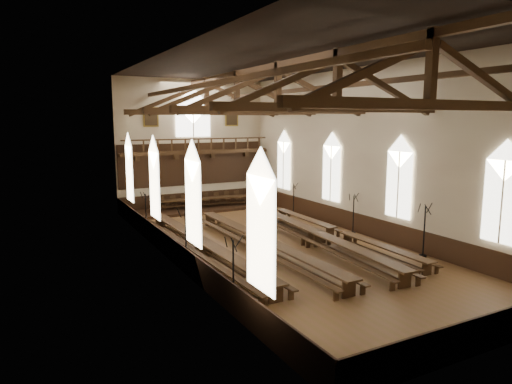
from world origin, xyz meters
TOP-DOWN VIEW (x-y plane):
  - ground at (0.00, 0.00)m, footprint 26.00×26.00m
  - room_walls at (0.00, 0.00)m, footprint 26.00×26.00m
  - wainscot_band at (0.00, 0.00)m, footprint 12.00×26.00m
  - side_windows at (-0.00, -0.00)m, footprint 11.85×19.80m
  - end_window at (0.00, 12.90)m, footprint 2.80×0.12m
  - minstrels_gallery at (0.00, 12.66)m, footprint 11.80×1.24m
  - portraits at (0.00, 12.90)m, footprint 7.75×0.09m
  - roof_trusses at (0.00, -0.00)m, footprint 11.70×25.70m
  - refectory_row_a at (-4.24, 0.26)m, footprint 1.82×14.92m
  - refectory_row_b at (-1.28, -0.60)m, footprint 1.67×14.92m
  - refectory_row_c at (2.02, -0.89)m, footprint 2.22×15.04m
  - refectory_row_d at (3.68, -0.75)m, footprint 1.57×13.79m
  - dais at (0.25, 11.40)m, footprint 11.40×2.93m
  - high_table at (0.25, 11.40)m, footprint 8.11×1.77m
  - high_chairs at (0.25, 12.18)m, footprint 6.72×0.43m
  - candelabrum_left_near at (-5.55, -6.22)m, footprint 0.77×0.80m
  - candelabrum_left_mid at (-5.55, -0.93)m, footprint 0.85×0.80m
  - candelabrum_left_far at (-5.55, 6.49)m, footprint 0.74×0.77m
  - candelabrum_right_near at (5.55, -5.22)m, footprint 0.76×0.85m
  - candelabrum_right_mid at (5.55, 0.24)m, footprint 0.75×0.72m
  - candelabrum_right_far at (5.55, 6.99)m, footprint 0.66×0.69m

SIDE VIEW (x-z plane):
  - ground at x=0.00m, z-range 0.00..0.00m
  - dais at x=0.25m, z-range 0.00..0.20m
  - refectory_row_d at x=3.68m, z-range 0.16..0.84m
  - refectory_row_a at x=-4.24m, z-range 0.18..0.98m
  - refectory_row_b at x=-1.28m, z-range 0.18..0.99m
  - refectory_row_c at x=2.02m, z-range 0.19..0.99m
  - wainscot_band at x=0.00m, z-range 0.00..1.20m
  - candelabrum_right_far at x=5.55m, z-range -0.45..1.85m
  - high_chairs at x=0.25m, z-range 0.24..1.20m
  - candelabrum_right_mid at x=5.55m, z-range -0.49..2.00m
  - candelabrum_left_far at x=-5.55m, z-range -0.50..2.06m
  - candelabrum_left_near at x=-5.55m, z-range -0.52..2.14m
  - high_table at x=0.25m, z-range 0.46..1.21m
  - candelabrum_right_near at x=5.55m, z-range -0.54..2.23m
  - candelabrum_left_mid at x=-5.55m, z-range -0.55..2.26m
  - side_windows at x=0.00m, z-range 1.49..5.99m
  - minstrels_gallery at x=0.00m, z-range 2.06..5.76m
  - room_walls at x=0.00m, z-range -6.54..19.46m
  - portraits at x=0.00m, z-range 6.38..7.82m
  - end_window at x=0.00m, z-range 5.32..9.12m
  - roof_trusses at x=0.00m, z-range 6.82..9.62m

